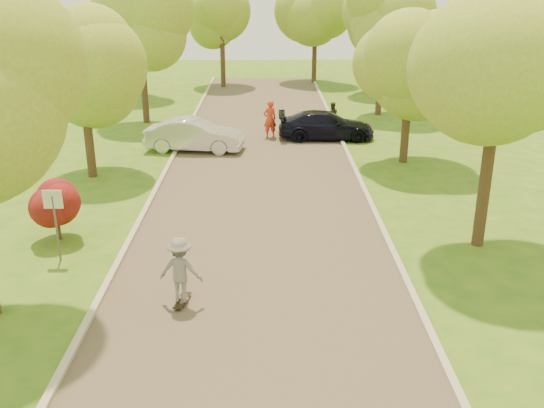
{
  "coord_description": "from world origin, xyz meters",
  "views": [
    {
      "loc": [
        0.26,
        -12.12,
        7.78
      ],
      "look_at": [
        0.42,
        5.17,
        1.3
      ],
      "focal_mm": 40.0,
      "sensor_mm": 36.0,
      "label": 1
    }
  ],
  "objects_px": {
    "street_sign": "(54,210)",
    "dark_sedan": "(326,125)",
    "person_striped": "(270,119)",
    "person_olive": "(332,116)",
    "silver_sedan": "(195,135)",
    "longboard": "(182,301)",
    "skateboarder": "(180,270)"
  },
  "relations": [
    {
      "from": "dark_sedan",
      "to": "person_olive",
      "type": "bearing_deg",
      "value": -13.54
    },
    {
      "from": "silver_sedan",
      "to": "person_striped",
      "type": "xyz_separation_m",
      "value": [
        3.59,
        2.5,
        0.2
      ]
    },
    {
      "from": "street_sign",
      "to": "silver_sedan",
      "type": "bearing_deg",
      "value": 77.57
    },
    {
      "from": "street_sign",
      "to": "dark_sedan",
      "type": "relative_size",
      "value": 0.45
    },
    {
      "from": "silver_sedan",
      "to": "person_striped",
      "type": "relative_size",
      "value": 2.39
    },
    {
      "from": "street_sign",
      "to": "dark_sedan",
      "type": "height_order",
      "value": "street_sign"
    },
    {
      "from": "silver_sedan",
      "to": "dark_sedan",
      "type": "xyz_separation_m",
      "value": [
        6.46,
        2.21,
        -0.06
      ]
    },
    {
      "from": "silver_sedan",
      "to": "skateboarder",
      "type": "xyz_separation_m",
      "value": [
        1.27,
        -14.54,
        0.2
      ]
    },
    {
      "from": "longboard",
      "to": "person_olive",
      "type": "xyz_separation_m",
      "value": [
        5.69,
        18.72,
        0.66
      ]
    },
    {
      "from": "street_sign",
      "to": "silver_sedan",
      "type": "height_order",
      "value": "street_sign"
    },
    {
      "from": "dark_sedan",
      "to": "person_olive",
      "type": "height_order",
      "value": "person_olive"
    },
    {
      "from": "longboard",
      "to": "person_striped",
      "type": "height_order",
      "value": "person_striped"
    },
    {
      "from": "street_sign",
      "to": "person_olive",
      "type": "relative_size",
      "value": 1.44
    },
    {
      "from": "street_sign",
      "to": "person_striped",
      "type": "distance_m",
      "value": 15.75
    },
    {
      "from": "dark_sedan",
      "to": "person_striped",
      "type": "xyz_separation_m",
      "value": [
        -2.87,
        0.29,
        0.26
      ]
    },
    {
      "from": "silver_sedan",
      "to": "skateboarder",
      "type": "bearing_deg",
      "value": -167.7
    },
    {
      "from": "dark_sedan",
      "to": "longboard",
      "type": "relative_size",
      "value": 5.4
    },
    {
      "from": "person_olive",
      "to": "dark_sedan",
      "type": "bearing_deg",
      "value": 67.2
    },
    {
      "from": "skateboarder",
      "to": "person_striped",
      "type": "xyz_separation_m",
      "value": [
        2.32,
        17.04,
        0.0
      ]
    },
    {
      "from": "dark_sedan",
      "to": "longboard",
      "type": "xyz_separation_m",
      "value": [
        -5.19,
        -16.75,
        -0.61
      ]
    },
    {
      "from": "street_sign",
      "to": "person_olive",
      "type": "distance_m",
      "value": 18.8
    },
    {
      "from": "longboard",
      "to": "person_striped",
      "type": "xyz_separation_m",
      "value": [
        2.32,
        17.04,
        0.87
      ]
    },
    {
      "from": "street_sign",
      "to": "skateboarder",
      "type": "bearing_deg",
      "value": -33.46
    },
    {
      "from": "person_striped",
      "to": "person_olive",
      "type": "distance_m",
      "value": 3.77
    },
    {
      "from": "dark_sedan",
      "to": "person_olive",
      "type": "xyz_separation_m",
      "value": [
        0.5,
        1.97,
        0.05
      ]
    },
    {
      "from": "silver_sedan",
      "to": "person_olive",
      "type": "xyz_separation_m",
      "value": [
        6.96,
        4.18,
        -0.01
      ]
    },
    {
      "from": "skateboarder",
      "to": "person_olive",
      "type": "distance_m",
      "value": 19.57
    },
    {
      "from": "dark_sedan",
      "to": "person_olive",
      "type": "relative_size",
      "value": 3.23
    },
    {
      "from": "skateboarder",
      "to": "person_olive",
      "type": "bearing_deg",
      "value": -97.49
    },
    {
      "from": "skateboarder",
      "to": "person_striped",
      "type": "relative_size",
      "value": 0.88
    },
    {
      "from": "dark_sedan",
      "to": "longboard",
      "type": "distance_m",
      "value": 17.55
    },
    {
      "from": "skateboarder",
      "to": "person_striped",
      "type": "bearing_deg",
      "value": -88.33
    }
  ]
}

